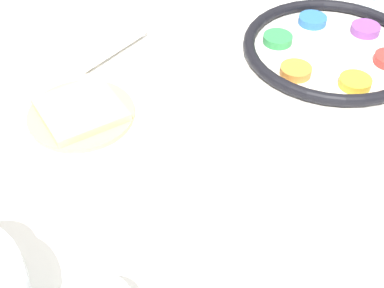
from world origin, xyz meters
name	(u,v)px	position (x,y,z in m)	size (l,w,h in m)	color
dining_table	(189,256)	(0.00, 0.00, 0.36)	(1.51, 1.08, 0.71)	white
seder_plate	(332,50)	(-0.29, 0.04, 0.73)	(0.30, 0.30, 0.03)	silver
bread_plate	(81,112)	(0.11, -0.12, 0.72)	(0.16, 0.16, 0.02)	tan
napkin_roll	(110,43)	(-0.02, -0.22, 0.73)	(0.15, 0.06, 0.04)	white
spoon	(87,47)	(0.01, -0.26, 0.71)	(0.16, 0.07, 0.01)	silver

